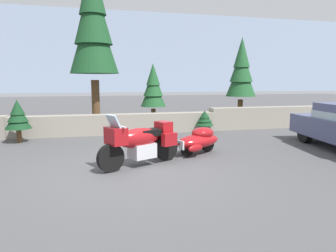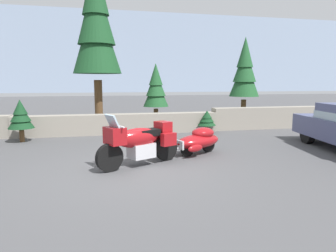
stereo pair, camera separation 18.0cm
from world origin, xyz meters
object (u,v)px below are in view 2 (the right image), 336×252
Objects in this scene: pine_tree_tall at (96,21)px; pine_tree_secondary at (156,87)px; car_shaped_trailer at (199,140)px; touring_motorcycle at (139,141)px; pine_tree_far_right at (245,70)px.

pine_tree_secondary is (2.57, -0.15, -2.85)m from pine_tree_tall.
car_shaped_trailer is at bearing -87.38° from pine_tree_secondary.
pine_tree_tall is at bearing 116.30° from car_shaped_trailer.
touring_motorcycle is 0.51× the size of pine_tree_far_right.
pine_tree_secondary is at bearing 92.62° from car_shaped_trailer.
touring_motorcycle is 7.80m from pine_tree_tall.
car_shaped_trailer is (1.81, 0.87, -0.21)m from touring_motorcycle.
pine_tree_far_right is at bearing -1.71° from pine_tree_tall.
pine_tree_tall is 3.84m from pine_tree_secondary.
car_shaped_trailer is 0.51× the size of pine_tree_far_right.
pine_tree_tall reaches higher than pine_tree_far_right.
pine_tree_secondary is (-0.26, 5.57, 1.41)m from car_shaped_trailer.
touring_motorcycle reaches higher than car_shaped_trailer.
touring_motorcycle is at bearing -154.39° from car_shaped_trailer.
pine_tree_far_right is (4.09, 5.52, 2.22)m from car_shaped_trailer.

